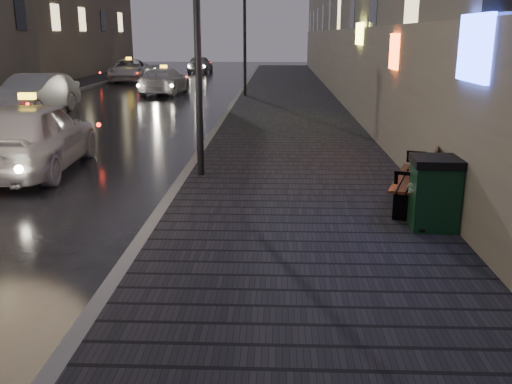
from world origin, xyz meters
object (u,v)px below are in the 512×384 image
Objects in this scene: car_left_mid at (35,95)px; taxi_far at (129,70)px; taxi_mid at (164,81)px; car_far at (200,64)px; lamp_far at (245,23)px; taxi_near at (31,136)px; trash_bin at (434,192)px; bench at (423,177)px; lamp_near at (197,7)px.

car_left_mid is 0.92× the size of taxi_far.
car_far is (-0.38, 16.67, 0.01)m from taxi_mid.
lamp_far reaches higher than taxi_near.
taxi_near is (-7.81, 3.97, 0.11)m from trash_bin.
bench is (4.04, -18.19, -2.82)m from lamp_far.
taxi_near is 25.97m from taxi_far.
taxi_far reaches higher than taxi_mid.
trash_bin is 0.24× the size of taxi_mid.
taxi_mid is (-8.26, 21.38, -0.04)m from trash_bin.
car_left_mid is 1.18× the size of car_far.
lamp_near is 1.00× the size of lamp_far.
taxi_near is (-3.86, -15.27, -2.68)m from lamp_far.
taxi_near reaches higher than taxi_far.
car_left_mid is at bearing 152.50° from bench.
taxi_far is (-12.26, 28.52, 0.03)m from bench.
trash_bin is 0.23× the size of car_left_mid.
taxi_mid is at bearing 130.83° from bench.
bench is 21.97m from taxi_mid.
car_left_mid is at bearing -141.51° from lamp_far.
trash_bin is (3.95, -3.24, -2.79)m from lamp_near.
car_left_mid is (-11.60, 13.16, 0.06)m from trash_bin.
bench is at bearing 156.41° from taxi_near.
car_left_mid is at bearing -70.89° from taxi_near.
taxi_near is 9.94m from car_left_mid.
taxi_far is (-12.17, 29.57, 0.00)m from trash_bin.
taxi_mid is at bearing 94.31° from car_far.
car_left_mid reaches higher than car_far.
taxi_near is at bearing 169.32° from lamp_near.
car_left_mid reaches higher than taxi_mid.
lamp_near is 5.39m from bench.
taxi_near is 1.20× the size of car_far.
lamp_near is at bearing -90.00° from lamp_far.
taxi_mid is (3.34, 8.22, -0.10)m from car_left_mid.
taxi_mid is (-4.31, 2.14, -2.83)m from lamp_far.
trash_bin is at bearing -75.20° from taxi_far.
car_far is (-8.72, 37.00, 0.00)m from bench.
bench is 0.54× the size of car_far.
bench is at bearing 117.36° from taxi_mid.
lamp_far is 1.04× the size of taxi_far.
lamp_near reaches higher than taxi_far.
car_left_mid is (-7.65, -6.08, -2.72)m from lamp_far.
car_left_mid is (-7.65, 9.92, -2.72)m from lamp_near.
bench is at bearing -28.45° from lamp_near.
taxi_mid reaches higher than bench.
lamp_near is 1.14× the size of car_left_mid.
car_left_mid is at bearing -95.58° from taxi_far.
car_left_mid is at bearing 86.23° from car_far.
lamp_near is 1.11× the size of taxi_near.
lamp_near is 35.24m from car_far.
taxi_far is at bearing 131.76° from bench.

